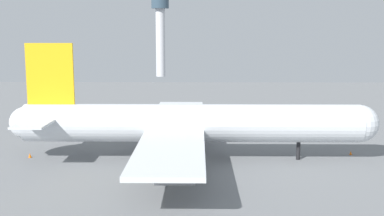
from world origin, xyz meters
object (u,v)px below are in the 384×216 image
control_tower (160,30)px  catering_truck (210,117)px  safety_cone_tail (30,155)px  cargo_loader (218,126)px  cargo_airplane (191,124)px  safety_cone_nose (351,153)px

control_tower → catering_truck: bearing=-79.8°
safety_cone_tail → cargo_loader: bearing=35.3°
cargo_loader → control_tower: control_tower is taller
cargo_loader → cargo_airplane: bearing=-103.1°
catering_truck → safety_cone_nose: size_ratio=6.92×
catering_truck → control_tower: bearing=100.2°
catering_truck → safety_cone_tail: 48.20m
safety_cone_tail → control_tower: bearing=85.9°
cargo_loader → control_tower: 136.47m
cargo_loader → safety_cone_tail: bearing=-144.7°
safety_cone_tail → catering_truck: bearing=46.3°
catering_truck → safety_cone_nose: (25.14, -31.98, -0.86)m
cargo_airplane → cargo_loader: cargo_airplane is taller
cargo_airplane → control_tower: (-17.72, 157.98, 16.41)m
control_tower → cargo_airplane: bearing=-83.6°
cargo_airplane → catering_truck: size_ratio=13.25×
catering_truck → control_tower: 126.39m
cargo_loader → control_tower: (-23.60, 132.64, 21.76)m
catering_truck → control_tower: control_tower is taller
cargo_airplane → safety_cone_tail: cargo_airplane is taller
cargo_airplane → control_tower: size_ratio=1.71×
catering_truck → cargo_airplane: bearing=-96.9°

